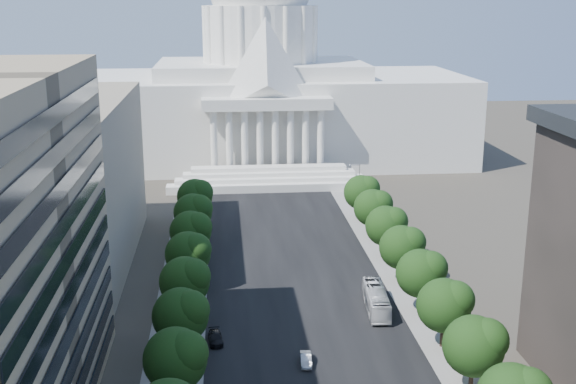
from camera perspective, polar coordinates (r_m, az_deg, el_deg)
name	(u,v)px	position (r m, az deg, el deg)	size (l,w,h in m)	color
road_asphalt	(292,272)	(128.91, 0.35, -6.35)	(30.00, 260.00, 0.01)	black
sidewalk_left	(185,276)	(128.55, -8.16, -6.57)	(8.00, 260.00, 0.02)	gray
sidewalk_right	(397,268)	(132.03, 8.63, -6.00)	(8.00, 260.00, 0.02)	gray
capitol	(261,92)	(216.32, -2.14, 7.89)	(120.00, 56.00, 73.00)	white
office_block_left_far	(22,183)	(138.12, -20.31, 0.69)	(38.00, 52.00, 30.00)	gray
tree_l_d	(178,358)	(87.45, -8.69, -12.81)	(7.79, 7.60, 9.97)	#33261C
tree_l_e	(183,314)	(98.20, -8.31, -9.54)	(7.79, 7.60, 9.97)	#33261C
tree_l_f	(187,280)	(109.22, -8.01, -6.92)	(7.79, 7.60, 9.97)	#33261C
tree_l_g	(190,253)	(120.42, -7.77, -4.79)	(7.79, 7.60, 9.97)	#33261C
tree_l_h	(192,230)	(131.77, -7.57, -3.02)	(7.79, 7.60, 9.97)	#33261C
tree_l_i	(194,211)	(143.22, -7.40, -1.53)	(7.79, 7.60, 9.97)	#33261C
tree_l_j	(196,195)	(154.75, -7.26, -0.26)	(7.79, 7.60, 9.97)	#33261C
tree_r_d	(477,344)	(92.35, 14.70, -11.57)	(7.79, 7.60, 9.97)	#33261C
tree_r_e	(447,304)	(102.59, 12.44, -8.64)	(7.79, 7.60, 9.97)	#33261C
tree_r_f	(423,272)	(113.18, 10.62, -6.24)	(7.79, 7.60, 9.97)	#33261C
tree_r_g	(404,246)	(124.03, 9.13, -4.25)	(7.79, 7.60, 9.97)	#33261C
tree_r_h	(388,225)	(135.07, 7.88, -2.58)	(7.79, 7.60, 9.97)	#33261C
tree_r_i	(374,207)	(146.26, 6.83, -1.16)	(7.79, 7.60, 9.97)	#33261C
tree_r_j	(363,191)	(157.57, 5.93, 0.06)	(7.79, 7.60, 9.97)	#33261C
streetlight_c	(457,307)	(103.49, 13.22, -8.86)	(2.61, 0.44, 9.00)	gray
streetlight_d	(411,247)	(125.71, 9.68, -4.31)	(2.61, 0.44, 9.00)	gray
streetlight_e	(379,206)	(148.82, 7.24, -1.14)	(2.61, 0.44, 9.00)	gray
streetlight_f	(357,177)	(172.46, 5.47, 1.17)	(2.61, 0.44, 9.00)	gray
car_silver	(306,360)	(98.31, 1.43, -13.10)	(1.45, 4.16, 1.37)	#ACAFB4
car_dark_b	(215,338)	(104.38, -5.75, -11.41)	(1.90, 4.68, 1.36)	black
city_bus	(376,300)	(114.15, 6.98, -8.44)	(2.96, 12.66, 3.53)	silver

